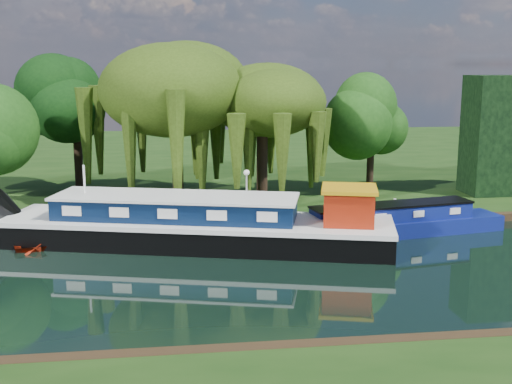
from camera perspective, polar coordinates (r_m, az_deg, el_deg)
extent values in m
plane|color=black|center=(28.68, 0.56, -7.35)|extent=(120.00, 120.00, 0.00)
cube|color=black|center=(61.68, -3.77, 2.93)|extent=(120.00, 52.00, 0.45)
cube|color=black|center=(33.29, -5.25, -3.85)|extent=(20.30, 9.34, 1.32)
cube|color=silver|center=(33.10, -5.27, -2.56)|extent=(20.43, 9.45, 0.24)
cube|color=#081834|center=(33.21, -7.15, -1.40)|extent=(12.70, 6.21, 1.05)
cube|color=silver|center=(33.09, -7.17, -0.40)|extent=(12.97, 6.48, 0.13)
cube|color=maroon|center=(32.09, 8.25, -1.32)|extent=(2.96, 2.96, 1.65)
cube|color=#C9900E|center=(31.91, 8.30, 0.28)|extent=(3.30, 3.30, 0.18)
cylinder|color=silver|center=(34.58, -14.98, 0.16)|extent=(0.11, 0.11, 2.64)
cube|color=navy|center=(35.78, 11.94, -3.21)|extent=(13.17, 4.46, 0.97)
cube|color=navy|center=(35.57, 12.00, -1.82)|extent=(9.24, 3.23, 0.81)
cube|color=black|center=(35.48, 12.03, -1.09)|extent=(9.36, 3.35, 0.11)
cube|color=silver|center=(33.30, 7.60, -2.49)|extent=(0.65, 0.17, 0.35)
cube|color=silver|center=(34.31, 11.04, -2.19)|extent=(0.65, 0.17, 0.35)
cube|color=silver|center=(35.44, 14.27, -1.90)|extent=(0.65, 0.17, 0.35)
cube|color=silver|center=(36.68, 17.29, -1.63)|extent=(0.65, 0.17, 0.35)
imported|color=maroon|center=(34.31, -18.38, -4.80)|extent=(3.22, 2.69, 0.57)
cylinder|color=black|center=(41.54, -7.00, 3.14)|extent=(0.75, 0.75, 5.78)
ellipsoid|color=#283D0D|center=(41.16, -7.14, 8.91)|extent=(8.07, 8.07, 5.22)
cylinder|color=black|center=(40.42, 0.54, 2.28)|extent=(0.68, 0.68, 4.77)
ellipsoid|color=#283D0D|center=(40.03, 0.55, 7.16)|extent=(6.52, 6.52, 4.21)
cylinder|color=black|center=(46.64, -15.58, 4.19)|extent=(0.59, 0.59, 6.57)
ellipsoid|color=black|center=(46.41, -15.76, 7.48)|extent=(5.26, 5.26, 5.26)
cylinder|color=black|center=(44.93, 10.16, 3.39)|extent=(0.47, 0.47, 5.36)
ellipsoid|color=#163D0F|center=(44.69, 10.26, 6.18)|extent=(4.29, 4.29, 4.29)
cube|color=black|center=(47.05, 21.70, 4.74)|extent=(6.00, 3.00, 8.00)
cylinder|color=silver|center=(38.42, -0.84, -0.14)|extent=(0.10, 0.10, 2.20)
sphere|color=white|center=(38.18, -0.85, 1.74)|extent=(0.36, 0.36, 0.36)
cylinder|color=silver|center=(36.80, -16.93, -2.11)|extent=(0.16, 0.16, 1.00)
cylinder|color=silver|center=(36.26, -7.55, -1.91)|extent=(0.16, 0.16, 1.00)
cylinder|color=silver|center=(36.88, 3.40, -1.60)|extent=(0.16, 0.16, 1.00)
cylinder|color=silver|center=(38.43, 12.22, -1.31)|extent=(0.16, 0.16, 1.00)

